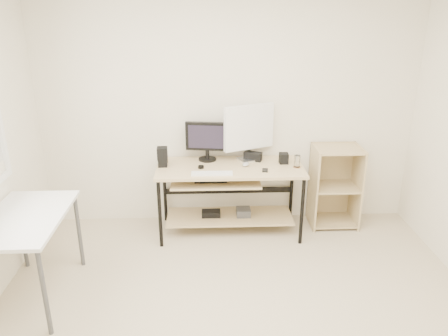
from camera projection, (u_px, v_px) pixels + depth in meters
name	position (u px, v px, depth m)	size (l,w,h in m)	color
room	(222.00, 172.00, 2.76)	(4.01, 4.01, 2.62)	#C6B698
desk	(227.00, 185.00, 4.55)	(1.50, 0.65, 0.75)	#CEB582
side_table	(25.00, 225.00, 3.45)	(0.60, 1.00, 0.75)	white
shelf_unit	(334.00, 185.00, 4.78)	(0.50, 0.40, 0.90)	tan
black_monitor	(207.00, 139.00, 4.57)	(0.45, 0.19, 0.41)	black
white_imac	(249.00, 129.00, 4.53)	(0.53, 0.27, 0.59)	silver
keyboard	(212.00, 173.00, 4.27)	(0.41, 0.11, 0.01)	white
mouse	(246.00, 164.00, 4.48)	(0.07, 0.11, 0.04)	#B7B7BC
center_speaker	(253.00, 156.00, 4.63)	(0.19, 0.08, 0.09)	black
speaker_left	(162.00, 156.00, 4.44)	(0.11, 0.11, 0.20)	black
speaker_right	(284.00, 158.00, 4.54)	(0.09, 0.09, 0.11)	black
audio_controller	(163.00, 155.00, 4.53)	(0.09, 0.06, 0.18)	black
volume_puck	(201.00, 167.00, 4.42)	(0.06, 0.06, 0.03)	black
smartphone	(265.00, 170.00, 4.36)	(0.06, 0.10, 0.01)	black
coaster	(297.00, 167.00, 4.45)	(0.08, 0.08, 0.01)	#AE7C4E
drinking_glass	(297.00, 161.00, 4.43)	(0.06, 0.06, 0.12)	white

